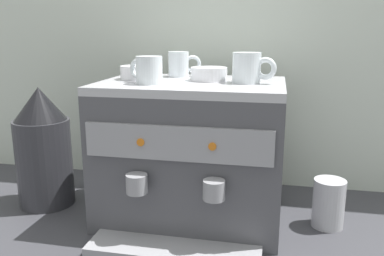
% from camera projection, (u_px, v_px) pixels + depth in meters
% --- Properties ---
extents(ground_plane, '(4.00, 4.00, 0.00)m').
position_uv_depth(ground_plane, '(192.00, 215.00, 1.27)').
color(ground_plane, '#38383D').
extents(tiled_backsplash_wall, '(2.80, 0.03, 1.12)m').
position_uv_depth(tiled_backsplash_wall, '(211.00, 31.00, 1.45)').
color(tiled_backsplash_wall, silver).
rests_on(tiled_backsplash_wall, ground_plane).
extents(espresso_machine, '(0.53, 0.48, 0.42)m').
position_uv_depth(espresso_machine, '(192.00, 152.00, 1.21)').
color(espresso_machine, '#4C4C51').
rests_on(espresso_machine, ground_plane).
extents(ceramic_cup_0, '(0.10, 0.07, 0.08)m').
position_uv_depth(ceramic_cup_0, '(180.00, 64.00, 1.28)').
color(ceramic_cup_0, silver).
rests_on(ceramic_cup_0, espresso_machine).
extents(ceramic_cup_1, '(0.12, 0.08, 0.08)m').
position_uv_depth(ceramic_cup_1, '(248.00, 68.00, 1.12)').
color(ceramic_cup_1, silver).
rests_on(ceramic_cup_1, espresso_machine).
extents(ceramic_cup_2, '(0.11, 0.08, 0.08)m').
position_uv_depth(ceramic_cup_2, '(148.00, 70.00, 1.11)').
color(ceramic_cup_2, silver).
rests_on(ceramic_cup_2, espresso_machine).
extents(ceramic_bowl_0, '(0.11, 0.11, 0.04)m').
position_uv_depth(ceramic_bowl_0, '(138.00, 73.00, 1.22)').
color(ceramic_bowl_0, white).
rests_on(ceramic_bowl_0, espresso_machine).
extents(ceramic_bowl_1, '(0.11, 0.11, 0.04)m').
position_uv_depth(ceramic_bowl_1, '(209.00, 74.00, 1.19)').
color(ceramic_bowl_1, white).
rests_on(ceramic_bowl_1, espresso_machine).
extents(coffee_grinder, '(0.18, 0.18, 0.39)m').
position_uv_depth(coffee_grinder, '(43.00, 149.00, 1.31)').
color(coffee_grinder, '#333338').
rests_on(coffee_grinder, ground_plane).
extents(milk_pitcher, '(0.09, 0.09, 0.14)m').
position_uv_depth(milk_pitcher, '(328.00, 203.00, 1.18)').
color(milk_pitcher, '#B7B7BC').
rests_on(milk_pitcher, ground_plane).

